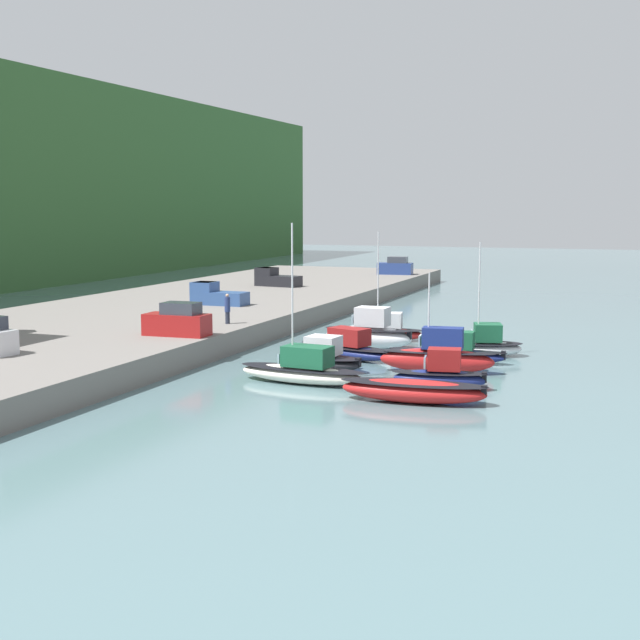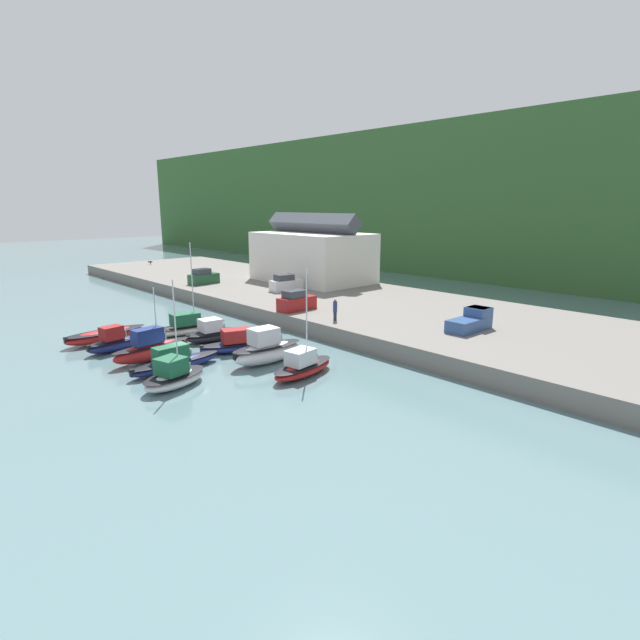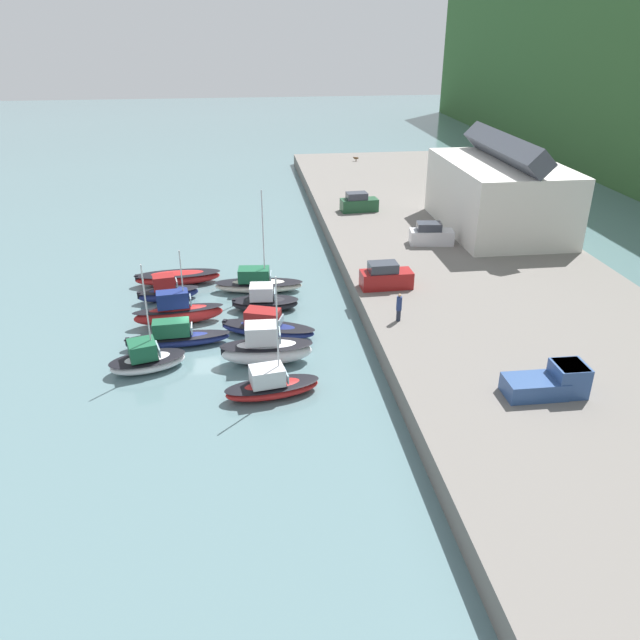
{
  "view_description": "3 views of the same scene",
  "coord_description": "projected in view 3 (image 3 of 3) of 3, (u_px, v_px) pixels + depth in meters",
  "views": [
    {
      "loc": [
        -54.02,
        -13.51,
        9.9
      ],
      "look_at": [
        -1.47,
        6.11,
        2.7
      ],
      "focal_mm": 50.0,
      "sensor_mm": 36.0,
      "label": 1
    },
    {
      "loc": [
        35.7,
        -18.28,
        12.51
      ],
      "look_at": [
        3.24,
        11.69,
        2.26
      ],
      "focal_mm": 28.0,
      "sensor_mm": 36.0,
      "label": 2
    },
    {
      "loc": [
        42.34,
        3.63,
        21.49
      ],
      "look_at": [
        2.07,
        8.77,
        1.88
      ],
      "focal_mm": 35.0,
      "sensor_mm": 36.0,
      "label": 3
    }
  ],
  "objects": [
    {
      "name": "moored_boat_7",
      "position": [
        178.0,
        312.0,
        48.39
      ],
      "size": [
        2.44,
        7.11,
        6.01
      ],
      "rotation": [
        0.0,
        0.0,
        0.12
      ],
      "color": "red",
      "rests_on": "ground_plane"
    },
    {
      "name": "moored_boat_9",
      "position": [
        147.0,
        360.0,
        42.08
      ],
      "size": [
        3.69,
        5.56,
        7.56
      ],
      "rotation": [
        0.0,
        0.0,
        0.27
      ],
      "color": "silver",
      "rests_on": "ground_plane"
    },
    {
      "name": "moored_boat_4",
      "position": [
        271.0,
        385.0,
        39.16
      ],
      "size": [
        3.06,
        6.33,
        8.06
      ],
      "rotation": [
        0.0,
        0.0,
        0.16
      ],
      "color": "red",
      "rests_on": "ground_plane"
    },
    {
      "name": "moored_boat_1",
      "position": [
        264.0,
        301.0,
        50.91
      ],
      "size": [
        2.74,
        5.63,
        2.14
      ],
      "rotation": [
        0.0,
        0.0,
        -0.08
      ],
      "color": "black",
      "rests_on": "ground_plane"
    },
    {
      "name": "moored_boat_0",
      "position": [
        258.0,
        283.0,
        54.33
      ],
      "size": [
        2.95,
        7.88,
        8.97
      ],
      "rotation": [
        0.0,
        0.0,
        -0.1
      ],
      "color": "white",
      "rests_on": "ground_plane"
    },
    {
      "name": "dog_on_quay",
      "position": [
        356.0,
        158.0,
        96.87
      ],
      "size": [
        0.43,
        0.88,
        0.68
      ],
      "rotation": [
        0.0,
        0.0,
        2.98
      ],
      "color": "brown",
      "rests_on": "quay_promenade"
    },
    {
      "name": "quay_promenade",
      "position": [
        510.0,
        310.0,
        49.15
      ],
      "size": [
        122.09,
        23.33,
        1.6
      ],
      "color": "slate",
      "rests_on": "ground_plane"
    },
    {
      "name": "ground_plane",
      "position": [
        201.0,
        337.0,
        46.75
      ],
      "size": [
        320.0,
        320.0,
        0.0
      ],
      "primitive_type": "plane",
      "color": "slate"
    },
    {
      "name": "parked_car_1",
      "position": [
        359.0,
        203.0,
        71.39
      ],
      "size": [
        2.11,
        4.32,
        2.16
      ],
      "rotation": [
        0.0,
        0.0,
        0.07
      ],
      "color": "#1E4C2D",
      "rests_on": "quay_promenade"
    },
    {
      "name": "moored_boat_8",
      "position": [
        176.0,
        337.0,
        45.23
      ],
      "size": [
        2.08,
        7.64,
        2.03
      ],
      "rotation": [
        0.0,
        0.0,
        0.05
      ],
      "color": "navy",
      "rests_on": "ground_plane"
    },
    {
      "name": "parked_car_2",
      "position": [
        386.0,
        277.0,
        50.93
      ],
      "size": [
        1.92,
        4.25,
        2.16
      ],
      "rotation": [
        0.0,
        0.0,
        0.03
      ],
      "color": "maroon",
      "rests_on": "quay_promenade"
    },
    {
      "name": "moored_boat_2",
      "position": [
        267.0,
        327.0,
        46.75
      ],
      "size": [
        4.39,
        7.57,
        2.05
      ],
      "rotation": [
        0.0,
        0.0,
        -0.34
      ],
      "color": "navy",
      "rests_on": "ground_plane"
    },
    {
      "name": "pickup_truck_1",
      "position": [
        552.0,
        382.0,
        36.39
      ],
      "size": [
        2.03,
        4.74,
        1.9
      ],
      "rotation": [
        0.0,
        0.0,
        -0.01
      ],
      "color": "#2D4C84",
      "rests_on": "quay_promenade"
    },
    {
      "name": "moored_boat_3",
      "position": [
        266.0,
        349.0,
        42.81
      ],
      "size": [
        2.38,
        6.44,
        2.96
      ],
      "rotation": [
        0.0,
        0.0,
        -0.03
      ],
      "color": "white",
      "rests_on": "ground_plane"
    },
    {
      "name": "person_on_quay",
      "position": [
        399.0,
        307.0,
        45.17
      ],
      "size": [
        0.4,
        0.4,
        2.14
      ],
      "color": "#232838",
      "rests_on": "quay_promenade"
    },
    {
      "name": "moored_boat_6",
      "position": [
        167.0,
        291.0,
        52.55
      ],
      "size": [
        2.56,
        5.34,
        2.26
      ],
      "rotation": [
        0.0,
        0.0,
        0.17
      ],
      "color": "navy",
      "rests_on": "ground_plane"
    },
    {
      "name": "parked_car_0",
      "position": [
        431.0,
        235.0,
        60.84
      ],
      "size": [
        2.3,
        4.39,
        2.16
      ],
      "rotation": [
        0.0,
        0.0,
        -0.12
      ],
      "color": "silver",
      "rests_on": "quay_promenade"
    },
    {
      "name": "harbor_clubhouse",
      "position": [
        499.0,
        194.0,
        64.11
      ],
      "size": [
        16.92,
        10.6,
        9.78
      ],
      "color": "silver",
      "rests_on": "quay_promenade"
    },
    {
      "name": "moored_boat_5",
      "position": [
        178.0,
        277.0,
        55.93
      ],
      "size": [
        2.6,
        7.72,
        1.17
      ],
      "rotation": [
        0.0,
        0.0,
        0.05
      ],
      "color": "red",
      "rests_on": "ground_plane"
    }
  ]
}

